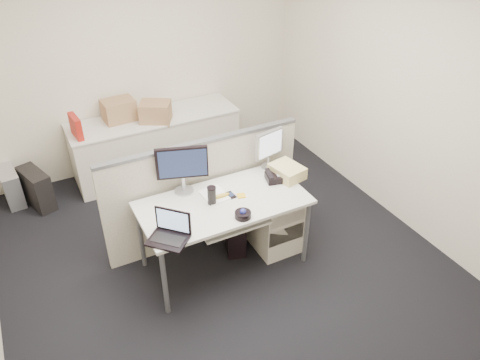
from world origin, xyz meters
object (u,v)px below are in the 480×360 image
monitor_main (182,170)px  laptop (167,230)px  desk_phone (277,177)px  desk (223,207)px

monitor_main → laptop: monitor_main is taller
laptop → desk_phone: 1.27m
monitor_main → laptop: (-0.37, -0.59, -0.12)m
monitor_main → desk_phone: size_ratio=2.32×
desk → laptop: laptop is taller
desk → laptop: bearing=-155.7°
desk_phone → laptop: bearing=-149.3°
monitor_main → desk_phone: (0.85, -0.23, -0.20)m
desk → laptop: size_ratio=4.89×
laptop → monitor_main: bearing=103.8°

